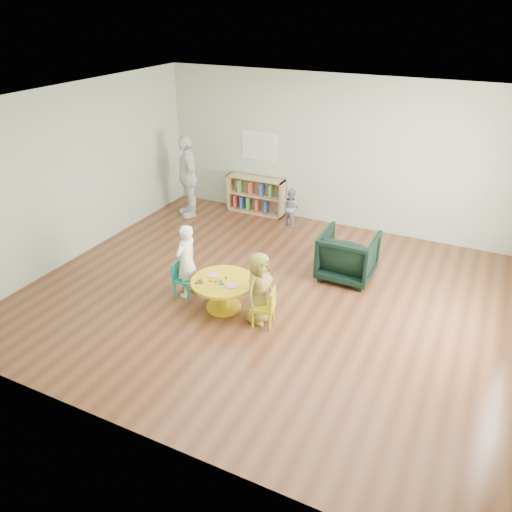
% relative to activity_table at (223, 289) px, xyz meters
% --- Properties ---
extents(room, '(7.10, 7.00, 2.80)m').
position_rel_activity_table_xyz_m(room, '(0.46, 0.58, 1.58)').
color(room, '#552F1A').
rests_on(room, ground).
extents(activity_table, '(0.90, 0.90, 0.50)m').
position_rel_activity_table_xyz_m(activity_table, '(0.00, 0.00, 0.00)').
color(activity_table, gold).
rests_on(activity_table, ground).
extents(kid_chair_left, '(0.30, 0.30, 0.54)m').
position_rel_activity_table_xyz_m(kid_chair_left, '(-0.72, 0.06, -0.02)').
color(kid_chair_left, '#198E7C').
rests_on(kid_chair_left, ground).
extents(kid_chair_right, '(0.35, 0.35, 0.55)m').
position_rel_activity_table_xyz_m(kid_chair_right, '(0.72, -0.11, -0.02)').
color(kid_chair_right, gold).
rests_on(kid_chair_right, ground).
extents(bookshelf, '(1.20, 0.30, 0.75)m').
position_rel_activity_table_xyz_m(bookshelf, '(-1.16, 3.44, 0.05)').
color(bookshelf, tan).
rests_on(bookshelf, ground).
extents(alphabet_poster, '(0.74, 0.01, 0.54)m').
position_rel_activity_table_xyz_m(alphabet_poster, '(-1.15, 3.57, 1.04)').
color(alphabet_poster, white).
rests_on(alphabet_poster, ground).
extents(armchair, '(0.82, 0.84, 0.77)m').
position_rel_activity_table_xyz_m(armchair, '(1.32, 1.63, 0.07)').
color(armchair, black).
rests_on(armchair, ground).
extents(child_left, '(0.31, 0.44, 1.12)m').
position_rel_activity_table_xyz_m(child_left, '(-0.65, 0.09, 0.25)').
color(child_left, white).
rests_on(child_left, ground).
extents(child_right, '(0.42, 0.56, 1.03)m').
position_rel_activity_table_xyz_m(child_right, '(0.59, -0.05, 0.20)').
color(child_right, yellow).
rests_on(child_right, ground).
extents(toddler, '(0.43, 0.38, 0.75)m').
position_rel_activity_table_xyz_m(toddler, '(-0.25, 3.12, 0.06)').
color(toddler, '#1E1C47').
rests_on(toddler, ground).
extents(adult_caretaker, '(0.98, 0.93, 1.63)m').
position_rel_activity_table_xyz_m(adult_caretaker, '(-2.31, 2.71, 0.50)').
color(adult_caretaker, white).
rests_on(adult_caretaker, ground).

